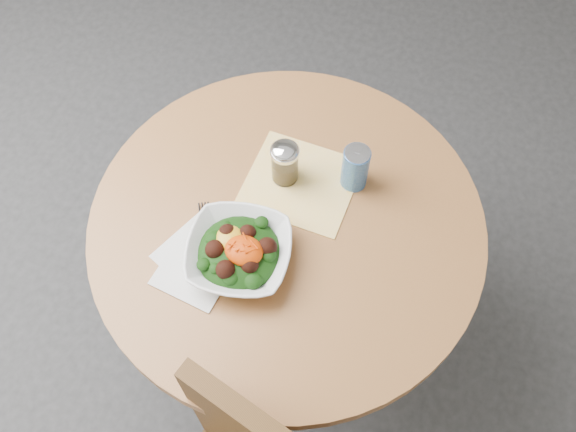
% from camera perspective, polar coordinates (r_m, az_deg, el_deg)
% --- Properties ---
extents(ground, '(6.00, 6.00, 0.00)m').
position_cam_1_polar(ground, '(2.13, -0.07, -10.34)').
color(ground, '#2B2B2D').
rests_on(ground, ground).
extents(table, '(0.90, 0.90, 0.75)m').
position_cam_1_polar(table, '(1.62, -0.09, -3.88)').
color(table, black).
rests_on(table, ground).
extents(cloth_napkin, '(0.25, 0.23, 0.00)m').
position_cam_1_polar(cloth_napkin, '(1.50, 1.12, 2.98)').
color(cloth_napkin, '#FFAE0D').
rests_on(cloth_napkin, table).
extents(paper_napkins, '(0.20, 0.22, 0.00)m').
position_cam_1_polar(paper_napkins, '(1.41, -8.11, -4.06)').
color(paper_napkins, silver).
rests_on(paper_napkins, table).
extents(salad_bowl, '(0.26, 0.26, 0.08)m').
position_cam_1_polar(salad_bowl, '(1.38, -4.38, -3.23)').
color(salad_bowl, silver).
rests_on(salad_bowl, table).
extents(fork, '(0.11, 0.19, 0.00)m').
position_cam_1_polar(fork, '(1.43, -7.26, -2.11)').
color(fork, black).
rests_on(fork, table).
extents(spice_shaker, '(0.07, 0.07, 0.12)m').
position_cam_1_polar(spice_shaker, '(1.46, -0.28, 4.75)').
color(spice_shaker, silver).
rests_on(spice_shaker, table).
extents(beverage_can, '(0.06, 0.06, 0.12)m').
position_cam_1_polar(beverage_can, '(1.46, 6.00, 4.30)').
color(beverage_can, navy).
rests_on(beverage_can, table).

